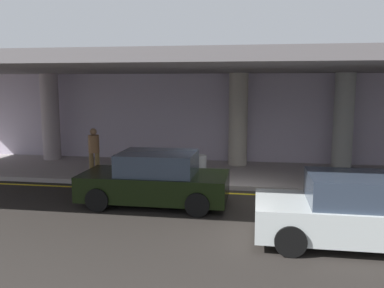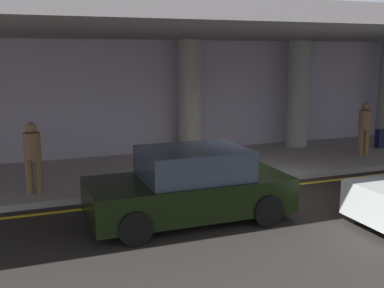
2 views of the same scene
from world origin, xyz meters
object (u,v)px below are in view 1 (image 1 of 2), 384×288
Objects in this scene: trash_bin_steel at (198,168)px; person_waiting_for_ride at (94,148)px; car_silver at (355,212)px; car_black at (155,180)px; support_column_left_mid at (238,120)px; support_column_far_left at (50,117)px; support_column_center at (343,121)px.

person_waiting_for_ride is at bearing 177.98° from trash_bin_steel.
car_silver is 5.30m from car_black.
support_column_far_left is at bearing 180.00° from support_column_left_mid.
car_black is at bearing -48.26° from person_waiting_for_ride.
support_column_far_left reaches higher than person_waiting_for_ride.
support_column_left_mid is 3.37m from trash_bin_steel.
support_column_far_left is 4.16m from person_waiting_for_ride.
support_column_center is at bearing 0.00° from support_column_left_mid.
car_silver is at bearing -26.74° from car_black.
person_waiting_for_ride is at bearing -151.45° from support_column_left_mid.
car_silver is at bearing -37.44° from person_waiting_for_ride.
car_black is 2.44× the size of person_waiting_for_ride.
car_silver is 6.10m from trash_bin_steel.
support_column_left_mid is at bearing 65.62° from car_black.
support_column_far_left reaches higher than car_black.
support_column_center reaches higher than car_silver.
support_column_center is 2.17× the size of person_waiting_for_ride.
support_column_left_mid is 2.17× the size of person_waiting_for_ride.
car_black is at bearing 153.05° from car_silver.
car_black is 3.94m from person_waiting_for_ride.
support_column_left_mid reaches higher than car_black.
support_column_center is at bearing 28.59° from trash_bin_steel.
person_waiting_for_ride is 3.81m from trash_bin_steel.
car_silver is (10.82, -7.43, -1.26)m from support_column_far_left.
person_waiting_for_ride is at bearing 134.47° from car_black.
support_column_left_mid is at bearing 67.23° from trash_bin_steel.
person_waiting_for_ride is (-4.95, -2.69, -0.86)m from support_column_left_mid.
trash_bin_steel is at bearing -151.41° from support_column_center.
trash_bin_steel is (6.81, -2.83, -1.40)m from support_column_far_left.
support_column_left_mid reaches higher than car_silver.
car_black is (-2.05, -5.33, -1.26)m from support_column_left_mid.
support_column_far_left is at bearing 180.00° from support_column_center.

